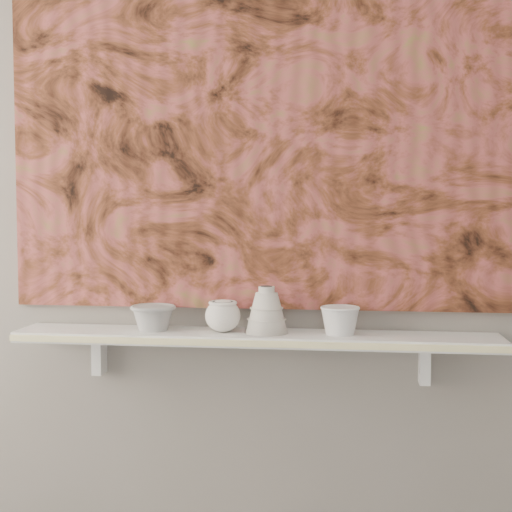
% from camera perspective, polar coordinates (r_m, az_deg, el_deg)
% --- Properties ---
extents(wall_back, '(3.60, 0.00, 3.60)m').
position_cam_1_polar(wall_back, '(2.13, 0.19, 5.47)').
color(wall_back, slate).
rests_on(wall_back, floor).
extents(shelf, '(1.40, 0.18, 0.03)m').
position_cam_1_polar(shelf, '(2.07, -0.14, -6.55)').
color(shelf, silver).
rests_on(shelf, wall_back).
extents(shelf_stripe, '(1.40, 0.01, 0.02)m').
position_cam_1_polar(shelf_stripe, '(1.98, -0.49, -7.03)').
color(shelf_stripe, '#F3E8A2').
rests_on(shelf_stripe, shelf).
extents(bracket_left, '(0.03, 0.06, 0.12)m').
position_cam_1_polar(bracket_left, '(2.26, -12.43, -7.70)').
color(bracket_left, silver).
rests_on(bracket_left, wall_back).
extents(bracket_right, '(0.03, 0.06, 0.12)m').
position_cam_1_polar(bracket_right, '(2.15, 13.32, -8.34)').
color(bracket_right, silver).
rests_on(bracket_right, wall_back).
extents(painting, '(1.50, 0.02, 1.10)m').
position_cam_1_polar(painting, '(2.13, 0.14, 10.59)').
color(painting, brown).
rests_on(painting, wall_back).
extents(house_motif, '(0.09, 0.00, 0.08)m').
position_cam_1_polar(house_motif, '(2.10, 12.38, 2.20)').
color(house_motif, black).
rests_on(house_motif, painting).
extents(bowl_grey, '(0.15, 0.15, 0.08)m').
position_cam_1_polar(bowl_grey, '(2.12, -8.23, -4.88)').
color(bowl_grey, gray).
rests_on(bowl_grey, shelf).
extents(cup_cream, '(0.12, 0.12, 0.09)m').
position_cam_1_polar(cup_cream, '(2.08, -2.67, -4.80)').
color(cup_cream, white).
rests_on(cup_cream, shelf).
extents(bell_vessel, '(0.14, 0.14, 0.14)m').
position_cam_1_polar(bell_vessel, '(2.06, 0.85, -4.31)').
color(bell_vessel, beige).
rests_on(bell_vessel, shelf).
extents(bowl_white, '(0.13, 0.13, 0.08)m').
position_cam_1_polar(bowl_white, '(2.05, 6.74, -5.13)').
color(bowl_white, silver).
rests_on(bowl_white, shelf).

